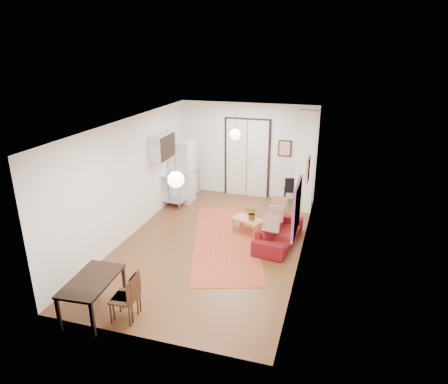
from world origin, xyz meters
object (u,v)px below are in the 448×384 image
(sofa, at_px, (279,233))
(dining_chair_far, at_px, (125,292))
(dining_chair_near, at_px, (128,289))
(coffee_table, at_px, (248,220))
(black_side_chair, at_px, (291,187))
(dining_table, at_px, (92,283))
(fridge, at_px, (182,171))
(kitchen_counter, at_px, (181,181))

(sofa, xyz_separation_m, dining_chair_far, (-2.09, -3.53, 0.21))
(dining_chair_near, bearing_deg, coffee_table, 158.16)
(sofa, relative_size, black_side_chair, 2.20)
(dining_chair_near, height_order, black_side_chair, same)
(coffee_table, distance_m, dining_table, 4.43)
(sofa, xyz_separation_m, dining_chair_near, (-2.09, -3.44, 0.21))
(fridge, bearing_deg, dining_table, -84.18)
(dining_chair_far, bearing_deg, coffee_table, 158.54)
(coffee_table, distance_m, black_side_chair, 2.48)
(dining_table, bearing_deg, sofa, 53.30)
(kitchen_counter, xyz_separation_m, dining_table, (0.59, -5.45, -0.05))
(coffee_table, bearing_deg, black_side_chair, 72.05)
(dining_chair_near, xyz_separation_m, dining_chair_far, (0.00, -0.09, 0.00))
(kitchen_counter, xyz_separation_m, fridge, (0.00, 0.15, 0.28))
(dining_table, relative_size, dining_chair_far, 1.51)
(kitchen_counter, xyz_separation_m, dining_chair_far, (1.19, -5.37, -0.17))
(sofa, height_order, dining_chair_far, dining_chair_far)
(sofa, relative_size, kitchen_counter, 1.36)
(fridge, bearing_deg, dining_chair_far, -78.02)
(coffee_table, distance_m, kitchen_counter, 2.83)
(dining_chair_near, bearing_deg, kitchen_counter, -171.39)
(dining_table, height_order, black_side_chair, black_side_chair)
(sofa, distance_m, dining_chair_far, 4.11)
(kitchen_counter, distance_m, dining_table, 5.48)
(sofa, distance_m, fridge, 3.89)
(fridge, distance_m, dining_chair_far, 5.66)
(dining_table, distance_m, dining_chair_far, 0.62)
(sofa, distance_m, black_side_chair, 2.78)
(kitchen_counter, distance_m, dining_chair_near, 5.41)
(sofa, xyz_separation_m, black_side_chair, (-0.09, 2.77, 0.22))
(coffee_table, distance_m, dining_chair_near, 4.05)
(coffee_table, bearing_deg, dining_table, -114.51)
(dining_table, bearing_deg, dining_chair_far, 7.82)
(dining_chair_far, height_order, black_side_chair, same)
(sofa, relative_size, dining_chair_near, 2.20)
(coffee_table, relative_size, black_side_chair, 1.06)
(sofa, height_order, fridge, fridge)
(sofa, bearing_deg, kitchen_counter, 68.69)
(sofa, distance_m, kitchen_counter, 3.78)
(dining_chair_far, bearing_deg, fridge, -171.93)
(coffee_table, bearing_deg, dining_chair_far, -107.39)
(kitchen_counter, relative_size, dining_table, 1.07)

